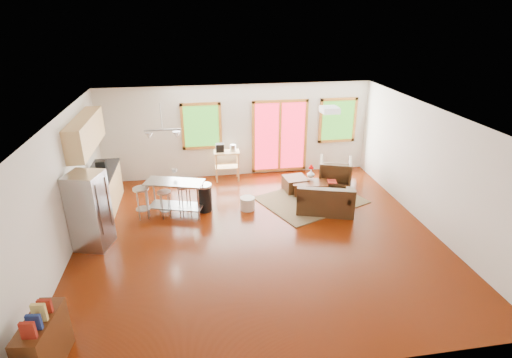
{
  "coord_description": "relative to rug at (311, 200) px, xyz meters",
  "views": [
    {
      "loc": [
        -1.22,
        -7.23,
        4.48
      ],
      "look_at": [
        0.0,
        0.3,
        1.2
      ],
      "focal_mm": 28.0,
      "sensor_mm": 36.0,
      "label": 1
    }
  ],
  "objects": [
    {
      "name": "floor",
      "position": [
        -1.61,
        -1.49,
        -0.02
      ],
      "size": [
        7.5,
        7.0,
        0.02
      ],
      "primitive_type": "cube",
      "color": "#3B1001",
      "rests_on": "ground"
    },
    {
      "name": "ceiling",
      "position": [
        -1.61,
        -1.49,
        2.6
      ],
      "size": [
        7.5,
        7.0,
        0.02
      ],
      "primitive_type": "cube",
      "color": "silver",
      "rests_on": "ground"
    },
    {
      "name": "back_wall",
      "position": [
        -1.61,
        2.02,
        1.29
      ],
      "size": [
        7.5,
        0.02,
        2.6
      ],
      "primitive_type": "cube",
      "color": "beige",
      "rests_on": "ground"
    },
    {
      "name": "left_wall",
      "position": [
        -5.37,
        -1.49,
        1.29
      ],
      "size": [
        0.02,
        7.0,
        2.6
      ],
      "primitive_type": "cube",
      "color": "beige",
      "rests_on": "ground"
    },
    {
      "name": "right_wall",
      "position": [
        2.15,
        -1.49,
        1.29
      ],
      "size": [
        0.02,
        7.0,
        2.6
      ],
      "primitive_type": "cube",
      "color": "beige",
      "rests_on": "ground"
    },
    {
      "name": "front_wall",
      "position": [
        -1.61,
        -5.0,
        1.29
      ],
      "size": [
        7.5,
        0.02,
        2.6
      ],
      "primitive_type": "cube",
      "color": "beige",
      "rests_on": "ground"
    },
    {
      "name": "window_left",
      "position": [
        -2.61,
        1.97,
        1.49
      ],
      "size": [
        1.1,
        0.05,
        1.3
      ],
      "color": "#255A16",
      "rests_on": "back_wall"
    },
    {
      "name": "french_doors",
      "position": [
        -0.41,
        1.97,
        1.09
      ],
      "size": [
        1.6,
        0.05,
        2.1
      ],
      "color": "red",
      "rests_on": "back_wall"
    },
    {
      "name": "window_right",
      "position": [
        1.29,
        1.97,
        1.49
      ],
      "size": [
        1.1,
        0.05,
        1.3
      ],
      "color": "#255A16",
      "rests_on": "back_wall"
    },
    {
      "name": "rug",
      "position": [
        0.0,
        0.0,
        0.0
      ],
      "size": [
        2.89,
        2.6,
        0.02
      ],
      "primitive_type": "cube",
      "rotation": [
        0.0,
        0.0,
        0.4
      ],
      "color": "#445D3A",
      "rests_on": "floor"
    },
    {
      "name": "loveseat",
      "position": [
        0.14,
        -0.64,
        0.27
      ],
      "size": [
        1.49,
        1.11,
        0.71
      ],
      "rotation": [
        0.0,
        0.0,
        -0.31
      ],
      "color": "black",
      "rests_on": "floor"
    },
    {
      "name": "coffee_table",
      "position": [
        0.05,
        0.35,
        0.29
      ],
      "size": [
        0.98,
        0.69,
        0.36
      ],
      "rotation": [
        0.0,
        0.0,
        -0.19
      ],
      "color": "#3B1C0A",
      "rests_on": "floor"
    },
    {
      "name": "armchair",
      "position": [
        0.88,
        0.78,
        0.42
      ],
      "size": [
        1.05,
        1.02,
        0.86
      ],
      "primitive_type": "imported",
      "rotation": [
        0.0,
        0.0,
        2.8
      ],
      "color": "black",
      "rests_on": "floor"
    },
    {
      "name": "ottoman",
      "position": [
        -0.26,
        0.63,
        0.18
      ],
      "size": [
        0.63,
        0.63,
        0.38
      ],
      "primitive_type": "cube",
      "rotation": [
        0.0,
        0.0,
        0.11
      ],
      "color": "black",
      "rests_on": "floor"
    },
    {
      "name": "pouf",
      "position": [
        -1.66,
        -0.22,
        0.14
      ],
      "size": [
        0.44,
        0.44,
        0.31
      ],
      "primitive_type": "cylinder",
      "rotation": [
        0.0,
        0.0,
        -0.28
      ],
      "color": "beige",
      "rests_on": "floor"
    },
    {
      "name": "vase",
      "position": [
        0.12,
        0.53,
        0.51
      ],
      "size": [
        0.23,
        0.24,
        0.33
      ],
      "rotation": [
        0.0,
        0.0,
        -0.21
      ],
      "color": "silver",
      "rests_on": "coffee_table"
    },
    {
      "name": "book",
      "position": [
        0.46,
        0.16,
        0.54
      ],
      "size": [
        0.22,
        0.07,
        0.29
      ],
      "primitive_type": "imported",
      "rotation": [
        0.0,
        0.0,
        -0.2
      ],
      "color": "maroon",
      "rests_on": "coffee_table"
    },
    {
      "name": "cabinets",
      "position": [
        -5.09,
        0.21,
        0.92
      ],
      "size": [
        0.64,
        2.24,
        2.3
      ],
      "color": "tan",
      "rests_on": "floor"
    },
    {
      "name": "refrigerator",
      "position": [
        -4.95,
        -1.3,
        0.78
      ],
      "size": [
        0.78,
        0.77,
        1.59
      ],
      "rotation": [
        0.0,
        0.0,
        -0.28
      ],
      "color": "#B7BABC",
      "rests_on": "floor"
    },
    {
      "name": "island",
      "position": [
        -3.33,
        -0.2,
        0.57
      ],
      "size": [
        1.42,
        0.9,
        0.84
      ],
      "rotation": [
        0.0,
        0.0,
        -0.3
      ],
      "color": "#B7BABC",
      "rests_on": "floor"
    },
    {
      "name": "cup",
      "position": [
        -3.32,
        0.06,
        0.99
      ],
      "size": [
        0.12,
        0.1,
        0.11
      ],
      "primitive_type": "imported",
      "rotation": [
        0.0,
        0.0,
        -0.12
      ],
      "color": "silver",
      "rests_on": "island"
    },
    {
      "name": "bar_stool_a",
      "position": [
        -4.08,
        -0.25,
        0.55
      ],
      "size": [
        0.42,
        0.42,
        0.75
      ],
      "rotation": [
        0.0,
        0.0,
        0.19
      ],
      "color": "#B7BABC",
      "rests_on": "floor"
    },
    {
      "name": "bar_stool_b",
      "position": [
        -3.57,
        -0.32,
        0.48
      ],
      "size": [
        0.38,
        0.38,
        0.66
      ],
      "rotation": [
        0.0,
        0.0,
        0.25
      ],
      "color": "#B7BABC",
      "rests_on": "floor"
    },
    {
      "name": "bar_stool_c",
      "position": [
        -3.13,
        -0.25,
        0.55
      ],
      "size": [
        0.47,
        0.47,
        0.75
      ],
      "rotation": [
        0.0,
        0.0,
        0.41
      ],
      "color": "#B7BABC",
      "rests_on": "floor"
    },
    {
      "name": "trash_can",
      "position": [
        -2.67,
        -0.11,
        0.33
      ],
      "size": [
        0.43,
        0.43,
        0.67
      ],
      "rotation": [
        0.0,
        0.0,
        -0.2
      ],
      "color": "black",
      "rests_on": "floor"
    },
    {
      "name": "kitchen_cart",
      "position": [
        -1.99,
        1.66,
        0.72
      ],
      "size": [
        0.71,
        0.47,
        1.07
      ],
      "rotation": [
        0.0,
        0.0,
        -0.02
      ],
      "color": "tan",
      "rests_on": "floor"
    },
    {
      "name": "bookshelf",
      "position": [
        -4.95,
        -4.35,
        0.4
      ],
      "size": [
        0.45,
        0.93,
        1.06
      ],
      "rotation": [
        0.0,
        0.0,
        -0.12
      ],
      "color": "#3B1C0A",
      "rests_on": "floor"
    },
    {
      "name": "ceiling_flush",
      "position": [
        -0.01,
        -0.89,
        2.52
      ],
      "size": [
        0.35,
        0.35,
        0.12
      ],
      "primitive_type": "cube",
      "color": "white",
      "rests_on": "ceiling"
    },
    {
      "name": "pendant_light",
      "position": [
        -3.51,
        0.01,
        1.89
      ],
      "size": [
        0.8,
        0.18,
        0.79
      ],
      "color": "gray",
      "rests_on": "ceiling"
    }
  ]
}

